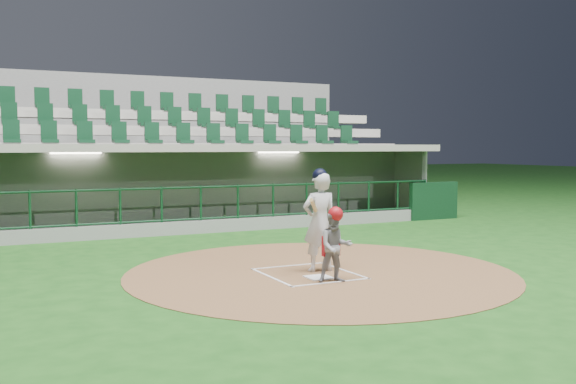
% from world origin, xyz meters
% --- Properties ---
extents(ground, '(120.00, 120.00, 0.00)m').
position_xyz_m(ground, '(0.00, 0.00, 0.00)').
color(ground, '#174714').
rests_on(ground, ground).
extents(dirt_circle, '(7.20, 7.20, 0.01)m').
position_xyz_m(dirt_circle, '(0.30, -0.20, 0.01)').
color(dirt_circle, brown).
rests_on(dirt_circle, ground).
extents(home_plate, '(0.43, 0.43, 0.02)m').
position_xyz_m(home_plate, '(0.00, -0.70, 0.02)').
color(home_plate, white).
rests_on(home_plate, dirt_circle).
extents(batter_box_chalk, '(1.55, 1.80, 0.01)m').
position_xyz_m(batter_box_chalk, '(0.00, -0.30, 0.02)').
color(batter_box_chalk, white).
rests_on(batter_box_chalk, ground).
extents(dugout_structure, '(16.40, 3.70, 3.00)m').
position_xyz_m(dugout_structure, '(0.16, 7.81, 0.96)').
color(dugout_structure, gray).
rests_on(dugout_structure, ground).
extents(seating_deck, '(17.00, 6.72, 5.15)m').
position_xyz_m(seating_deck, '(0.00, 10.91, 1.42)').
color(seating_deck, slate).
rests_on(seating_deck, ground).
extents(batter, '(0.89, 0.88, 1.92)m').
position_xyz_m(batter, '(0.32, -0.14, 0.97)').
color(batter, silver).
rests_on(batter, dirt_circle).
extents(catcher, '(0.69, 0.60, 1.30)m').
position_xyz_m(catcher, '(0.09, -1.12, 0.65)').
color(catcher, gray).
rests_on(catcher, dirt_circle).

